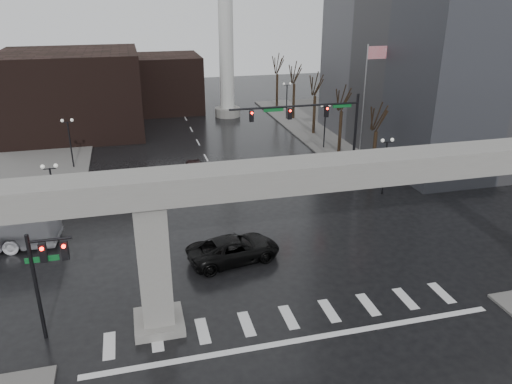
# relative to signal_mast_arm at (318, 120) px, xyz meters

# --- Properties ---
(ground) EXTENTS (160.00, 160.00, 0.00)m
(ground) POSITION_rel_signal_mast_arm_xyz_m (-8.99, -18.80, -5.83)
(ground) COLOR black
(ground) RESTS_ON ground
(sidewalk_ne) EXTENTS (28.00, 36.00, 0.15)m
(sidewalk_ne) POSITION_rel_signal_mast_arm_xyz_m (17.01, 17.20, -5.75)
(sidewalk_ne) COLOR #625F5D
(sidewalk_ne) RESTS_ON ground
(elevated_guideway) EXTENTS (48.00, 2.60, 8.70)m
(elevated_guideway) POSITION_rel_signal_mast_arm_xyz_m (-7.73, -18.80, 1.05)
(elevated_guideway) COLOR gray
(elevated_guideway) RESTS_ON ground
(building_far_left) EXTENTS (16.00, 14.00, 10.00)m
(building_far_left) POSITION_rel_signal_mast_arm_xyz_m (-22.99, 23.20, -0.83)
(building_far_left) COLOR black
(building_far_left) RESTS_ON ground
(building_far_mid) EXTENTS (10.00, 10.00, 8.00)m
(building_far_mid) POSITION_rel_signal_mast_arm_xyz_m (-10.99, 33.20, -1.83)
(building_far_mid) COLOR black
(building_far_mid) RESTS_ON ground
(smokestack) EXTENTS (3.60, 3.60, 30.00)m
(smokestack) POSITION_rel_signal_mast_arm_xyz_m (-2.99, 27.20, 7.52)
(smokestack) COLOR silver
(smokestack) RESTS_ON ground
(signal_mast_arm) EXTENTS (12.12, 0.43, 8.00)m
(signal_mast_arm) POSITION_rel_signal_mast_arm_xyz_m (0.00, 0.00, 0.00)
(signal_mast_arm) COLOR black
(signal_mast_arm) RESTS_ON ground
(signal_left_pole) EXTENTS (2.30, 0.30, 6.00)m
(signal_left_pole) POSITION_rel_signal_mast_arm_xyz_m (-21.24, -18.30, -1.76)
(signal_left_pole) COLOR black
(signal_left_pole) RESTS_ON ground
(flagpole_assembly) EXTENTS (2.06, 0.12, 12.00)m
(flagpole_assembly) POSITION_rel_signal_mast_arm_xyz_m (6.30, 3.20, 1.70)
(flagpole_assembly) COLOR silver
(flagpole_assembly) RESTS_ON ground
(lamp_right_0) EXTENTS (1.22, 0.32, 5.11)m
(lamp_right_0) POSITION_rel_signal_mast_arm_xyz_m (4.51, -4.80, -2.36)
(lamp_right_0) COLOR black
(lamp_right_0) RESTS_ON ground
(lamp_right_1) EXTENTS (1.22, 0.32, 5.11)m
(lamp_right_1) POSITION_rel_signal_mast_arm_xyz_m (4.51, 9.20, -2.36)
(lamp_right_1) COLOR black
(lamp_right_1) RESTS_ON ground
(lamp_right_2) EXTENTS (1.22, 0.32, 5.11)m
(lamp_right_2) POSITION_rel_signal_mast_arm_xyz_m (4.51, 23.20, -2.36)
(lamp_right_2) COLOR black
(lamp_right_2) RESTS_ON ground
(lamp_left_0) EXTENTS (1.22, 0.32, 5.11)m
(lamp_left_0) POSITION_rel_signal_mast_arm_xyz_m (-22.49, -4.80, -2.36)
(lamp_left_0) COLOR black
(lamp_left_0) RESTS_ON ground
(lamp_left_1) EXTENTS (1.22, 0.32, 5.11)m
(lamp_left_1) POSITION_rel_signal_mast_arm_xyz_m (-22.49, 9.20, -2.36)
(lamp_left_1) COLOR black
(lamp_left_1) RESTS_ON ground
(lamp_left_2) EXTENTS (1.22, 0.32, 5.11)m
(lamp_left_2) POSITION_rel_signal_mast_arm_xyz_m (-22.49, 23.20, -2.36)
(lamp_left_2) COLOR black
(lamp_left_2) RESTS_ON ground
(tree_right_0) EXTENTS (1.09, 1.58, 7.50)m
(tree_right_0) POSITION_rel_signal_mast_arm_xyz_m (5.54, -0.78, -3.04)
(tree_right_0) COLOR black
(tree_right_0) RESTS_ON ground
(tree_right_1) EXTENTS (1.09, 1.61, 7.67)m
(tree_right_1) POSITION_rel_signal_mast_arm_xyz_m (5.54, 7.22, -2.98)
(tree_right_1) COLOR black
(tree_right_1) RESTS_ON ground
(tree_right_2) EXTENTS (1.10, 1.63, 7.85)m
(tree_right_2) POSITION_rel_signal_mast_arm_xyz_m (5.54, 15.22, -2.91)
(tree_right_2) COLOR black
(tree_right_2) RESTS_ON ground
(tree_right_3) EXTENTS (1.11, 1.66, 8.02)m
(tree_right_3) POSITION_rel_signal_mast_arm_xyz_m (5.54, 23.22, -2.85)
(tree_right_3) COLOR black
(tree_right_3) RESTS_ON ground
(tree_right_4) EXTENTS (1.12, 1.69, 8.19)m
(tree_right_4) POSITION_rel_signal_mast_arm_xyz_m (5.54, 31.22, -2.79)
(tree_right_4) COLOR black
(tree_right_4) RESTS_ON ground
(pickup_truck) EXTENTS (6.57, 3.92, 1.71)m
(pickup_truck) POSITION_rel_signal_mast_arm_xyz_m (-10.61, -12.93, -4.97)
(pickup_truck) COLOR black
(pickup_truck) RESTS_ON ground
(far_car) EXTENTS (2.28, 4.67, 1.53)m
(far_car) POSITION_rel_signal_mast_arm_xyz_m (-11.02, 3.43, -5.06)
(far_car) COLOR black
(far_car) RESTS_ON ground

